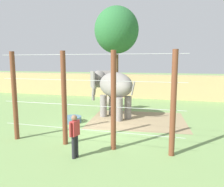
{
  "coord_description": "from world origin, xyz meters",
  "views": [
    {
      "loc": [
        3.45,
        -11.2,
        3.64
      ],
      "look_at": [
        -0.58,
        3.59,
        1.4
      ],
      "focal_mm": 35.31,
      "sensor_mm": 36.0,
      "label": 1
    }
  ],
  "objects_px": {
    "elephant": "(112,87)",
    "enrichment_ball": "(112,101)",
    "zookeeper": "(75,134)",
    "water_tub": "(72,119)"
  },
  "relations": [
    {
      "from": "elephant",
      "to": "enrichment_ball",
      "type": "xyz_separation_m",
      "value": [
        -0.85,
        3.02,
        -1.5
      ]
    },
    {
      "from": "zookeeper",
      "to": "water_tub",
      "type": "relative_size",
      "value": 1.52
    },
    {
      "from": "elephant",
      "to": "zookeeper",
      "type": "relative_size",
      "value": 2.2
    },
    {
      "from": "elephant",
      "to": "enrichment_ball",
      "type": "distance_m",
      "value": 3.48
    },
    {
      "from": "elephant",
      "to": "enrichment_ball",
      "type": "relative_size",
      "value": 3.65
    },
    {
      "from": "water_tub",
      "to": "enrichment_ball",
      "type": "bearing_deg",
      "value": 77.27
    },
    {
      "from": "zookeeper",
      "to": "enrichment_ball",
      "type": "bearing_deg",
      "value": 96.86
    },
    {
      "from": "enrichment_ball",
      "to": "water_tub",
      "type": "bearing_deg",
      "value": -102.73
    },
    {
      "from": "enrichment_ball",
      "to": "water_tub",
      "type": "distance_m",
      "value": 5.1
    },
    {
      "from": "elephant",
      "to": "zookeeper",
      "type": "height_order",
      "value": "elephant"
    }
  ]
}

